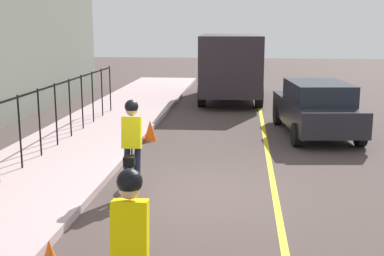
{
  "coord_description": "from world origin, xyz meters",
  "views": [
    {
      "loc": [
        -9.22,
        -0.96,
        3.22
      ],
      "look_at": [
        1.54,
        0.14,
        1.0
      ],
      "focal_mm": 47.56,
      "sensor_mm": 36.0,
      "label": 1
    }
  ],
  "objects_px": {
    "cyclist_lead": "(132,147)",
    "traffic_cone_far": "(150,130)",
    "box_truck_background": "(231,64)",
    "patrol_sedan": "(316,107)"
  },
  "relations": [
    {
      "from": "cyclist_lead",
      "to": "traffic_cone_far",
      "type": "height_order",
      "value": "cyclist_lead"
    },
    {
      "from": "patrol_sedan",
      "to": "cyclist_lead",
      "type": "bearing_deg",
      "value": 137.47
    },
    {
      "from": "traffic_cone_far",
      "to": "patrol_sedan",
      "type": "bearing_deg",
      "value": -75.35
    },
    {
      "from": "patrol_sedan",
      "to": "box_truck_background",
      "type": "bearing_deg",
      "value": 15.63
    },
    {
      "from": "box_truck_background",
      "to": "traffic_cone_far",
      "type": "distance_m",
      "value": 8.3
    },
    {
      "from": "patrol_sedan",
      "to": "traffic_cone_far",
      "type": "xyz_separation_m",
      "value": [
        -1.23,
        4.71,
        -0.54
      ]
    },
    {
      "from": "patrol_sedan",
      "to": "box_truck_background",
      "type": "height_order",
      "value": "box_truck_background"
    },
    {
      "from": "cyclist_lead",
      "to": "patrol_sedan",
      "type": "distance_m",
      "value": 7.11
    },
    {
      "from": "cyclist_lead",
      "to": "box_truck_background",
      "type": "relative_size",
      "value": 0.27
    },
    {
      "from": "cyclist_lead",
      "to": "traffic_cone_far",
      "type": "relative_size",
      "value": 3.17
    }
  ]
}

